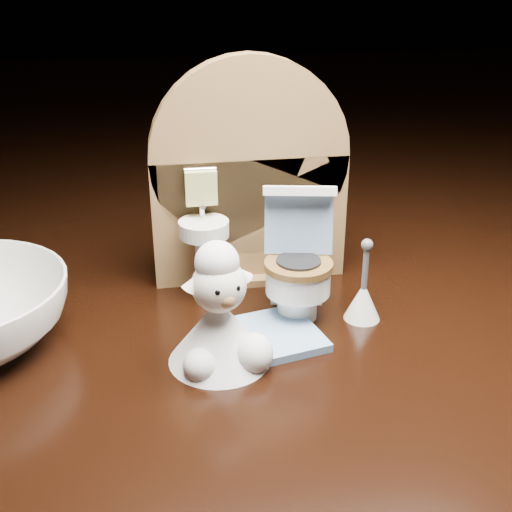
{
  "coord_description": "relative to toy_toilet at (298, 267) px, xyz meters",
  "views": [
    {
      "loc": [
        -0.07,
        -0.33,
        0.2
      ],
      "look_at": [
        -0.01,
        -0.0,
        0.05
      ],
      "focal_mm": 45.0,
      "sensor_mm": 36.0,
      "label": 1
    }
  ],
  "objects": [
    {
      "name": "backdrop_panel",
      "position": [
        -0.02,
        0.05,
        0.04
      ],
      "size": [
        0.13,
        0.05,
        0.15
      ],
      "color": "olive",
      "rests_on": "ground"
    },
    {
      "name": "toy_toilet",
      "position": [
        0.0,
        0.0,
        0.0
      ],
      "size": [
        0.05,
        0.06,
        0.08
      ],
      "rotation": [
        0.0,
        0.0,
        -0.2
      ],
      "color": "white",
      "rests_on": "ground"
    },
    {
      "name": "bath_mat",
      "position": [
        -0.03,
        -0.03,
        -0.03
      ],
      "size": [
        0.07,
        0.06,
        0.0
      ],
      "primitive_type": "cube",
      "rotation": [
        0.0,
        0.0,
        0.21
      ],
      "color": "#7195C1",
      "rests_on": "ground"
    },
    {
      "name": "toilet_brush",
      "position": [
        0.04,
        -0.02,
        -0.02
      ],
      "size": [
        0.02,
        0.02,
        0.05
      ],
      "color": "white",
      "rests_on": "ground"
    },
    {
      "name": "plush_lamb",
      "position": [
        -0.05,
        -0.05,
        -0.0
      ],
      "size": [
        0.06,
        0.06,
        0.07
      ],
      "rotation": [
        0.0,
        0.0,
        0.25
      ],
      "color": "white",
      "rests_on": "ground"
    }
  ]
}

